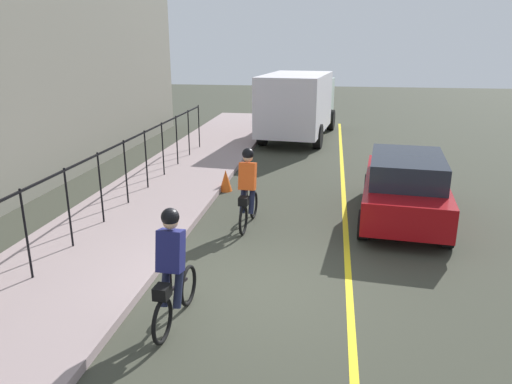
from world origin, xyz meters
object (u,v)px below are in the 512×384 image
patrol_sedan (405,186)px  traffic_cone_near (226,180)px  cyclist_lead (248,189)px  cyclist_follow (172,269)px  box_truck_background (299,102)px

patrol_sedan → traffic_cone_near: 4.93m
cyclist_lead → cyclist_follow: same height
cyclist_lead → patrol_sedan: (1.04, -3.53, -0.09)m
patrol_sedan → box_truck_background: bearing=23.7°
cyclist_lead → box_truck_background: bearing=1.5°
box_truck_background → cyclist_follow: bearing=-176.7°
cyclist_follow → traffic_cone_near: bearing=9.3°
patrol_sedan → cyclist_lead: bearing=112.2°
cyclist_lead → patrol_sedan: 3.68m
patrol_sedan → traffic_cone_near: patrol_sedan is taller
cyclist_follow → patrol_sedan: size_ratio=0.40×
cyclist_follow → traffic_cone_near: cyclist_follow is taller
cyclist_lead → box_truck_background: 10.83m
patrol_sedan → traffic_cone_near: size_ratio=7.51×
box_truck_background → patrol_sedan: bearing=-155.8°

